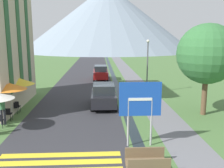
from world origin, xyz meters
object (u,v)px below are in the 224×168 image
object	(u,v)px
road_sign	(140,104)
cafe_chair_middle	(8,113)
cafe_umbrella_rear_yellow	(17,81)
person_seated_near	(8,106)
streetlamp	(147,62)
parked_car_far	(101,73)
person_standing_terrace	(2,108)
tree_by_path	(207,54)
parked_car_near	(104,95)
cafe_chair_far_right	(17,106)
cafe_chair_far_left	(15,107)
cafe_chair_near_left	(0,120)
cafe_umbrella_middle_orange	(10,86)
footbridge	(147,162)

from	to	relation	value
road_sign	cafe_chair_middle	xyz separation A→B (m)	(-7.81, 4.11, -1.61)
cafe_umbrella_rear_yellow	person_seated_near	distance (m)	2.41
person_seated_near	streetlamp	size ratio (longest dim) A/B	0.25
parked_car_far	person_standing_terrace	xyz separation A→B (m)	(-6.07, -15.91, 0.13)
tree_by_path	person_standing_terrace	bearing A→B (deg)	-173.92
parked_car_near	tree_by_path	xyz separation A→B (m)	(6.87, -2.23, 3.27)
cafe_chair_middle	cafe_chair_far_right	world-z (taller)	same
road_sign	cafe_chair_far_left	distance (m)	9.75
parked_car_far	tree_by_path	world-z (taller)	tree_by_path
cafe_chair_near_left	cafe_umbrella_middle_orange	distance (m)	2.38
cafe_chair_far_left	person_standing_terrace	xyz separation A→B (m)	(-0.01, -2.17, 0.52)
parked_car_near	person_standing_terrace	size ratio (longest dim) A/B	2.16
cafe_chair_far_right	cafe_umbrella_middle_orange	distance (m)	2.11
parked_car_near	tree_by_path	bearing A→B (deg)	-17.96
parked_car_near	cafe_umbrella_rear_yellow	xyz separation A→B (m)	(-6.42, 0.03, 1.18)
cafe_umbrella_rear_yellow	cafe_chair_far_right	bearing A→B (deg)	-79.32
cafe_chair_near_left	cafe_umbrella_rear_yellow	world-z (taller)	cafe_umbrella_rear_yellow
cafe_chair_far_left	cafe_chair_middle	world-z (taller)	same
cafe_umbrella_middle_orange	person_seated_near	distance (m)	1.62
parked_car_near	cafe_umbrella_rear_yellow	distance (m)	6.52
parked_car_near	streetlamp	distance (m)	6.45
cafe_chair_far_left	cafe_chair_near_left	xyz separation A→B (m)	(-0.00, -2.74, 0.00)
parked_car_near	cafe_chair_middle	distance (m)	6.84
road_sign	cafe_chair_near_left	size ratio (longest dim) A/B	3.77
tree_by_path	parked_car_far	bearing A→B (deg)	115.78
road_sign	parked_car_far	distance (m)	19.43
parked_car_near	cafe_chair_far_right	size ratio (longest dim) A/B	4.52
cafe_chair_near_left	person_seated_near	bearing A→B (deg)	77.96
cafe_chair_far_left	cafe_chair_middle	distance (m)	1.46
footbridge	cafe_umbrella_middle_orange	xyz separation A→B (m)	(-7.68, 6.66, 1.94)
parked_car_far	cafe_chair_far_left	size ratio (longest dim) A/B	4.63
road_sign	parked_car_far	xyz separation A→B (m)	(-1.78, 19.31, -1.21)
cafe_umbrella_middle_orange	person_standing_terrace	bearing A→B (deg)	-96.81
road_sign	cafe_chair_near_left	bearing A→B (deg)	160.13
road_sign	tree_by_path	distance (m)	7.39
person_seated_near	cafe_umbrella_rear_yellow	bearing A→B (deg)	88.21
cafe_umbrella_rear_yellow	person_standing_terrace	world-z (taller)	cafe_umbrella_rear_yellow
cafe_chair_middle	cafe_chair_near_left	size ratio (longest dim) A/B	1.00
cafe_umbrella_rear_yellow	cafe_chair_far_left	bearing A→B (deg)	-81.86
tree_by_path	cafe_chair_middle	bearing A→B (deg)	-177.00
road_sign	cafe_chair_middle	size ratio (longest dim) A/B	3.77
person_standing_terrace	person_seated_near	size ratio (longest dim) A/B	1.41
cafe_chair_far_right	cafe_chair_near_left	distance (m)	3.00
cafe_chair_middle	cafe_chair_near_left	bearing A→B (deg)	-78.07
parked_car_near	cafe_umbrella_rear_yellow	size ratio (longest dim) A/B	1.55
road_sign	cafe_umbrella_rear_yellow	bearing A→B (deg)	138.79
cafe_umbrella_rear_yellow	footbridge	bearing A→B (deg)	-48.86
cafe_chair_near_left	parked_car_near	bearing A→B (deg)	15.06
cafe_chair_near_left	cafe_chair_middle	bearing A→B (deg)	69.74
parked_car_near	cafe_chair_far_left	world-z (taller)	parked_car_near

